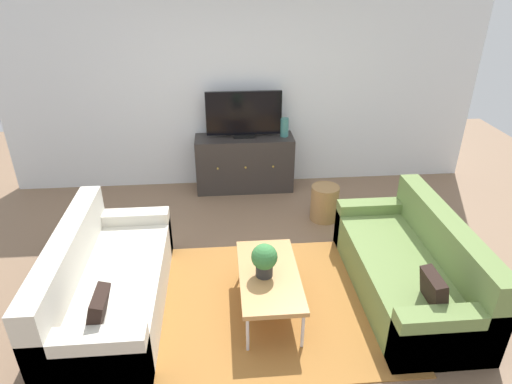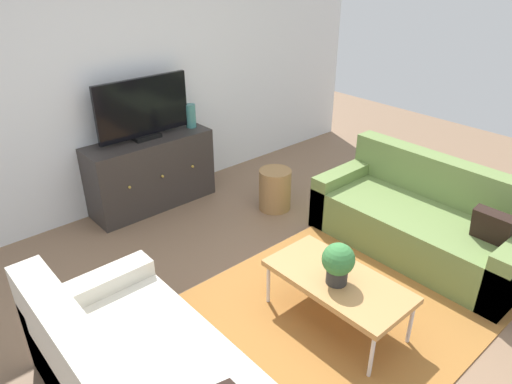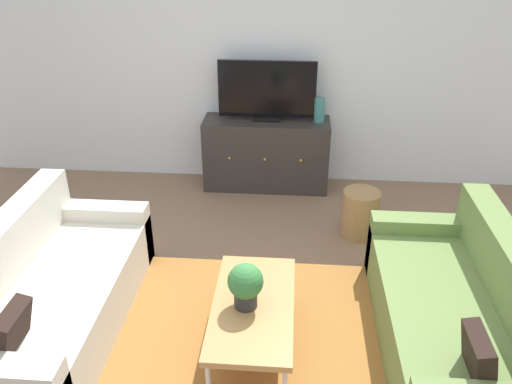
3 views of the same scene
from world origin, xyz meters
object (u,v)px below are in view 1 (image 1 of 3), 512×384
(couch_left_side, at_px, (103,286))
(potted_plant, at_px, (264,259))
(couch_right_side, at_px, (414,270))
(wicker_basket, at_px, (324,203))
(glass_vase, at_px, (284,127))
(flat_screen_tv, at_px, (244,115))
(coffee_table, at_px, (269,276))
(tv_console, at_px, (245,163))

(couch_left_side, relative_size, potted_plant, 6.09)
(couch_right_side, xyz_separation_m, wicker_basket, (-0.53, 1.44, -0.05))
(glass_vase, bearing_deg, flat_screen_tv, 177.89)
(coffee_table, xyz_separation_m, wicker_basket, (0.86, 1.55, -0.15))
(couch_left_side, xyz_separation_m, tv_console, (1.42, 2.37, 0.11))
(coffee_table, relative_size, potted_plant, 3.36)
(potted_plant, relative_size, tv_console, 0.23)
(tv_console, bearing_deg, potted_plant, -89.64)
(flat_screen_tv, bearing_deg, potted_plant, -89.64)
(couch_left_side, bearing_deg, tv_console, 59.14)
(coffee_table, bearing_deg, glass_vase, 79.11)
(couch_left_side, height_order, coffee_table, couch_left_side)
(potted_plant, bearing_deg, glass_vase, 78.12)
(couch_right_side, distance_m, coffee_table, 1.40)
(coffee_table, xyz_separation_m, flat_screen_tv, (-0.06, 2.51, 0.70))
(couch_right_side, xyz_separation_m, coffee_table, (-1.39, -0.11, 0.10))
(coffee_table, distance_m, flat_screen_tv, 2.60)
(couch_left_side, relative_size, flat_screen_tv, 1.90)
(coffee_table, relative_size, glass_vase, 4.15)
(potted_plant, bearing_deg, couch_left_side, 174.74)
(flat_screen_tv, height_order, wicker_basket, flat_screen_tv)
(tv_console, xyz_separation_m, flat_screen_tv, (0.00, 0.02, 0.69))
(potted_plant, bearing_deg, tv_console, 90.36)
(coffee_table, bearing_deg, wicker_basket, 61.01)
(couch_left_side, relative_size, couch_right_side, 1.00)
(coffee_table, xyz_separation_m, glass_vase, (0.48, 2.49, 0.51))
(couch_right_side, distance_m, tv_console, 2.79)
(coffee_table, bearing_deg, flat_screen_tv, 91.47)
(potted_plant, bearing_deg, flat_screen_tv, 90.36)
(couch_left_side, distance_m, flat_screen_tv, 2.90)
(couch_left_side, height_order, glass_vase, glass_vase)
(wicker_basket, bearing_deg, glass_vase, 112.36)
(potted_plant, xyz_separation_m, tv_console, (-0.02, 2.51, -0.20))
(potted_plant, height_order, flat_screen_tv, flat_screen_tv)
(tv_console, bearing_deg, coffee_table, -88.52)
(tv_console, distance_m, wicker_basket, 1.32)
(tv_console, bearing_deg, couch_left_side, -120.86)
(glass_vase, bearing_deg, couch_right_side, -68.96)
(flat_screen_tv, bearing_deg, coffee_table, -88.53)
(couch_left_side, height_order, couch_right_side, same)
(couch_right_side, xyz_separation_m, potted_plant, (-1.44, -0.13, 0.31))
(couch_right_side, bearing_deg, flat_screen_tv, 121.30)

